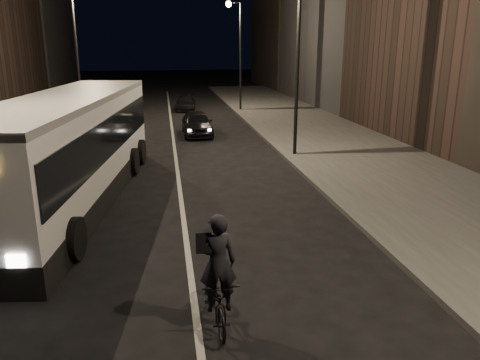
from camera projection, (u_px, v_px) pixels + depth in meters
name	position (u px, v px, depth m)	size (l,w,h in m)	color
ground	(193.00, 295.00, 10.05)	(180.00, 180.00, 0.00)	black
sidewalk_right	(338.00, 145.00, 24.60)	(7.00, 70.00, 0.16)	#3C3C3A
streetlight_right_mid	(293.00, 40.00, 20.74)	(1.20, 0.44, 8.12)	black
streetlight_right_far	(237.00, 41.00, 35.90)	(1.20, 0.44, 8.12)	black
streetlight_left_far	(80.00, 41.00, 28.58)	(1.20, 0.44, 8.12)	black
city_bus	(70.00, 145.00, 15.56)	(4.42, 13.47, 3.57)	white
cyclist_on_bicycle	(217.00, 287.00, 8.82)	(0.76, 2.02, 2.30)	black
car_near	(197.00, 123.00, 27.43)	(1.67, 4.15, 1.41)	black
car_mid	(124.00, 103.00, 37.14)	(1.47, 4.21, 1.39)	#363739
car_far	(185.00, 103.00, 37.98)	(1.59, 3.90, 1.13)	black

